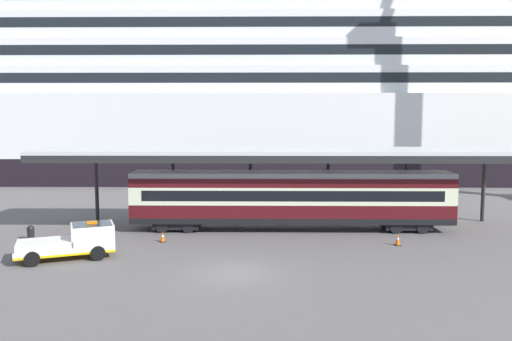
{
  "coord_description": "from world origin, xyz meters",
  "views": [
    {
      "loc": [
        1.48,
        -25.02,
        7.78
      ],
      "look_at": [
        1.04,
        7.04,
        4.5
      ],
      "focal_mm": 35.58,
      "sensor_mm": 36.0,
      "label": 1
    }
  ],
  "objects_px": {
    "service_truck": "(75,240)",
    "quay_bollard": "(31,232)",
    "traffic_cone_mid": "(398,240)",
    "cruise_ship": "(326,69)",
    "traffic_cone_near": "(163,237)",
    "train_carriage": "(291,197)"
  },
  "relations": [
    {
      "from": "cruise_ship",
      "to": "service_truck",
      "type": "xyz_separation_m",
      "value": [
        -19.17,
        -42.42,
        -13.47
      ]
    },
    {
      "from": "cruise_ship",
      "to": "traffic_cone_near",
      "type": "distance_m",
      "value": 43.82
    },
    {
      "from": "service_truck",
      "to": "traffic_cone_mid",
      "type": "xyz_separation_m",
      "value": [
        18.84,
        3.05,
        -0.62
      ]
    },
    {
      "from": "traffic_cone_near",
      "to": "quay_bollard",
      "type": "height_order",
      "value": "quay_bollard"
    },
    {
      "from": "cruise_ship",
      "to": "service_truck",
      "type": "bearing_deg",
      "value": -114.32
    },
    {
      "from": "service_truck",
      "to": "traffic_cone_mid",
      "type": "distance_m",
      "value": 19.1
    },
    {
      "from": "cruise_ship",
      "to": "traffic_cone_near",
      "type": "height_order",
      "value": "cruise_ship"
    },
    {
      "from": "cruise_ship",
      "to": "train_carriage",
      "type": "xyz_separation_m",
      "value": [
        -6.65,
        -35.03,
        -12.16
      ]
    },
    {
      "from": "train_carriage",
      "to": "quay_bollard",
      "type": "bearing_deg",
      "value": -169.28
    },
    {
      "from": "service_truck",
      "to": "traffic_cone_mid",
      "type": "relative_size",
      "value": 7.5
    },
    {
      "from": "traffic_cone_mid",
      "to": "quay_bollard",
      "type": "height_order",
      "value": "quay_bollard"
    },
    {
      "from": "service_truck",
      "to": "cruise_ship",
      "type": "bearing_deg",
      "value": 65.68
    },
    {
      "from": "traffic_cone_mid",
      "to": "quay_bollard",
      "type": "bearing_deg",
      "value": 177.23
    },
    {
      "from": "cruise_ship",
      "to": "traffic_cone_near",
      "type": "relative_size",
      "value": 213.16
    },
    {
      "from": "service_truck",
      "to": "traffic_cone_near",
      "type": "height_order",
      "value": "service_truck"
    },
    {
      "from": "traffic_cone_mid",
      "to": "cruise_ship",
      "type": "bearing_deg",
      "value": 89.52
    },
    {
      "from": "service_truck",
      "to": "traffic_cone_near",
      "type": "relative_size",
      "value": 8.29
    },
    {
      "from": "train_carriage",
      "to": "cruise_ship",
      "type": "bearing_deg",
      "value": 79.25
    },
    {
      "from": "service_truck",
      "to": "quay_bollard",
      "type": "relative_size",
      "value": 5.81
    },
    {
      "from": "cruise_ship",
      "to": "service_truck",
      "type": "height_order",
      "value": "cruise_ship"
    },
    {
      "from": "train_carriage",
      "to": "traffic_cone_mid",
      "type": "xyz_separation_m",
      "value": [
        6.32,
        -4.34,
        -1.94
      ]
    },
    {
      "from": "service_truck",
      "to": "quay_bollard",
      "type": "bearing_deg",
      "value": 136.81
    }
  ]
}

